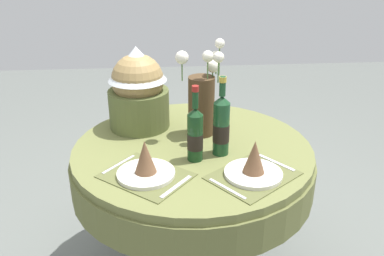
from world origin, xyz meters
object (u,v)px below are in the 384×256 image
place_setting_left (146,166)px  wine_bottle_left (196,134)px  gift_tub_back_left (138,86)px  dining_table (192,170)px  place_setting_right (254,166)px  wine_bottle_centre (221,125)px  flower_vase (202,98)px

place_setting_left → wine_bottle_left: wine_bottle_left is taller
wine_bottle_left → gift_tub_back_left: bearing=123.8°
dining_table → place_setting_right: 0.41m
dining_table → wine_bottle_centre: bearing=-35.2°
flower_vase → wine_bottle_left: size_ratio=1.38×
flower_vase → dining_table: bearing=-113.7°
wine_bottle_left → wine_bottle_centre: wine_bottle_centre is taller
gift_tub_back_left → dining_table: bearing=-45.0°
flower_vase → wine_bottle_centre: (0.06, -0.22, -0.05)m
place_setting_left → flower_vase: bearing=55.2°
dining_table → place_setting_left: 0.38m
place_setting_left → flower_vase: size_ratio=0.91×
dining_table → flower_vase: size_ratio=2.44×
flower_vase → gift_tub_back_left: 0.34m
place_setting_left → wine_bottle_left: bearing=29.9°
place_setting_right → wine_bottle_left: bearing=143.7°
dining_table → gift_tub_back_left: 0.50m
flower_vase → place_setting_right: bearing=-68.9°
wine_bottle_left → wine_bottle_centre: (0.12, 0.05, 0.01)m
dining_table → wine_bottle_left: 0.29m
wine_bottle_left → place_setting_left: bearing=-150.1°
wine_bottle_left → gift_tub_back_left: (-0.26, 0.39, 0.10)m
dining_table → place_setting_right: (0.23, -0.30, 0.18)m
dining_table → flower_vase: (0.06, 0.14, 0.32)m
gift_tub_back_left → place_setting_left: bearing=-85.5°
wine_bottle_left → wine_bottle_centre: 0.13m
wine_bottle_left → wine_bottle_centre: size_ratio=0.94×
place_setting_right → gift_tub_back_left: size_ratio=1.01×
gift_tub_back_left → place_setting_right: bearing=-48.9°
dining_table → wine_bottle_left: wine_bottle_left is taller
dining_table → gift_tub_back_left: size_ratio=2.73×
place_setting_left → wine_bottle_centre: size_ratio=1.18×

